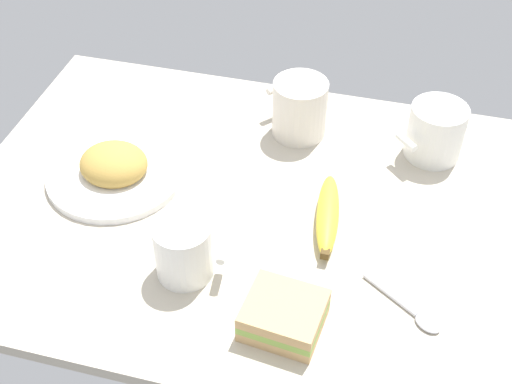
{
  "coord_description": "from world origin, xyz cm",
  "views": [
    {
      "loc": [
        18.59,
        -71.47,
        74.87
      ],
      "look_at": [
        0.0,
        0.0,
        5.0
      ],
      "focal_mm": 48.17,
      "sensor_mm": 36.0,
      "label": 1
    }
  ],
  "objects": [
    {
      "name": "coffee_mug_milky",
      "position": [
        2.42,
        19.38,
        7.08
      ],
      "size": [
        10.99,
        10.44,
        9.89
      ],
      "color": "silver",
      "rests_on": "tabletop"
    },
    {
      "name": "coffee_mug_spare",
      "position": [
        -6.15,
        -14.7,
        6.51
      ],
      "size": [
        10.03,
        7.86,
        8.75
      ],
      "color": "white",
      "rests_on": "tabletop"
    },
    {
      "name": "banana",
      "position": [
        10.99,
        -0.59,
        3.65
      ],
      "size": [
        5.41,
        16.71,
        3.29
      ],
      "color": "yellow",
      "rests_on": "tabletop"
    },
    {
      "name": "sandwich_main",
      "position": [
        8.87,
        -20.2,
        4.2
      ],
      "size": [
        10.62,
        9.76,
        4.4
      ],
      "color": "tan",
      "rests_on": "tabletop"
    },
    {
      "name": "spoon",
      "position": [
        24.71,
        -14.13,
        2.38
      ],
      "size": [
        11.34,
        8.28,
        0.8
      ],
      "color": "silver",
      "rests_on": "tabletop"
    },
    {
      "name": "tabletop",
      "position": [
        0.0,
        0.0,
        1.0
      ],
      "size": [
        90.0,
        64.0,
        2.0
      ],
      "primitive_type": "cube",
      "color": "#BCB29E",
      "rests_on": "ground"
    },
    {
      "name": "plate_of_food",
      "position": [
        -23.2,
        0.98,
        3.61
      ],
      "size": [
        21.62,
        21.62,
        5.56
      ],
      "color": "white",
      "rests_on": "tabletop"
    },
    {
      "name": "coffee_mug_black",
      "position": [
        24.68,
        19.22,
        6.71
      ],
      "size": [
        10.68,
        10.74,
        9.15
      ],
      "color": "white",
      "rests_on": "tabletop"
    }
  ]
}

